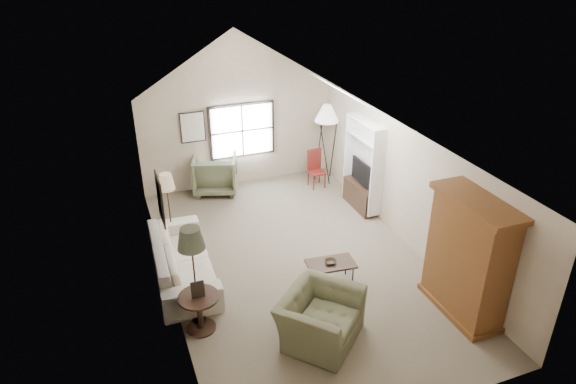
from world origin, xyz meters
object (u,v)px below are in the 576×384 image
object	(u,v)px
armoire	(468,258)
side_table	(200,313)
armchair_near	(320,318)
coffee_table	(330,273)
sofa	(182,259)
side_chair	(317,169)
armchair_far	(216,173)

from	to	relation	value
armoire	side_table	distance (m)	4.59
armchair_near	coffee_table	xyz separation A→B (m)	(0.79, 1.28, -0.19)
armoire	sofa	xyz separation A→B (m)	(-4.38, 2.74, -0.70)
sofa	armoire	bearing A→B (deg)	-119.92
sofa	armchair_near	size ratio (longest dim) A/B	2.10
armoire	side_table	size ratio (longest dim) A/B	3.24
sofa	coffee_table	size ratio (longest dim) A/B	2.99
armoire	side_chair	world-z (taller)	armoire
armchair_near	side_chair	bearing A→B (deg)	24.53
armchair_far	armchair_near	bearing A→B (deg)	110.81
armchair_near	side_table	world-z (taller)	armchair_near
armchair_near	side_chair	world-z (taller)	side_chair
sofa	armchair_far	distance (m)	3.67
armchair_near	sofa	bearing A→B (deg)	82.89
armchair_far	armoire	bearing A→B (deg)	133.43
sofa	armchair_near	bearing A→B (deg)	-142.79
armoire	armchair_far	world-z (taller)	armoire
coffee_table	side_table	bearing A→B (deg)	-171.89
side_chair	coffee_table	bearing A→B (deg)	-112.52
armoire	sofa	bearing A→B (deg)	147.99
coffee_table	side_table	world-z (taller)	side_table
armoire	sofa	size ratio (longest dim) A/B	0.81
armchair_near	side_chair	xyz separation A→B (m)	(2.23, 5.19, 0.08)
armchair_far	coffee_table	bearing A→B (deg)	121.26
sofa	side_chair	xyz separation A→B (m)	(4.00, 2.67, 0.10)
sofa	armchair_far	world-z (taller)	armchair_far
armchair_near	side_table	bearing A→B (deg)	110.42
side_chair	armoire	bearing A→B (deg)	-88.32
sofa	coffee_table	bearing A→B (deg)	-113.63
sofa	coffee_table	xyz separation A→B (m)	(2.56, -1.23, -0.16)
armchair_far	side_table	bearing A→B (deg)	91.39
sofa	side_chair	size ratio (longest dim) A/B	2.73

